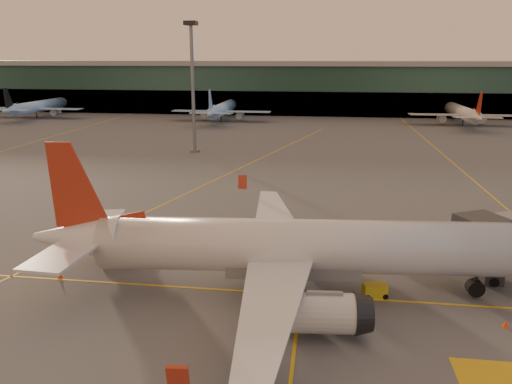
# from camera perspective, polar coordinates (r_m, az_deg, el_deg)

# --- Properties ---
(ground) EXTENTS (600.00, 600.00, 0.00)m
(ground) POSITION_cam_1_polar(r_m,az_deg,el_deg) (38.09, -3.07, -14.55)
(ground) COLOR #4C4F54
(ground) RESTS_ON ground
(taxi_markings) EXTENTS (100.12, 173.00, 0.01)m
(taxi_markings) POSITION_cam_1_polar(r_m,az_deg,el_deg) (80.40, -2.16, 1.59)
(taxi_markings) COLOR gold
(taxi_markings) RESTS_ON ground
(terminal) EXTENTS (400.00, 20.00, 17.60)m
(terminal) POSITION_cam_1_polar(r_m,az_deg,el_deg) (174.64, 5.97, 11.77)
(terminal) COLOR #19382D
(terminal) RESTS_ON ground
(mast_west_near) EXTENTS (2.40, 2.40, 25.60)m
(mast_west_near) POSITION_cam_1_polar(r_m,az_deg,el_deg) (102.03, -7.27, 12.80)
(mast_west_near) COLOR slate
(mast_west_near) RESTS_ON ground
(distant_aircraft_row) EXTENTS (350.00, 34.00, 13.00)m
(distant_aircraft_row) POSITION_cam_1_polar(r_m,az_deg,el_deg) (151.67, 9.65, 7.81)
(distant_aircraft_row) COLOR #98C7FF
(distant_aircraft_row) RESTS_ON ground
(main_airplane) EXTENTS (41.44, 37.40, 12.50)m
(main_airplane) POSITION_cam_1_polar(r_m,az_deg,el_deg) (40.32, 3.95, -6.41)
(main_airplane) COLOR silver
(main_airplane) RESTS_ON ground
(catering_truck) EXTENTS (5.51, 3.06, 4.06)m
(catering_truck) POSITION_cam_1_polar(r_m,az_deg,el_deg) (49.49, -15.22, -4.94)
(catering_truck) COLOR #B6301A
(catering_truck) RESTS_ON ground
(gpu_cart) EXTENTS (2.11, 1.52, 1.12)m
(gpu_cart) POSITION_cam_1_polar(r_m,az_deg,el_deg) (42.35, 13.42, -10.92)
(gpu_cart) COLOR gold
(gpu_cart) RESTS_ON ground
(pushback_tug) EXTENTS (3.66, 2.83, 1.67)m
(pushback_tug) POSITION_cam_1_polar(r_m,az_deg,el_deg) (49.92, 15.69, -6.80)
(pushback_tug) COLOR black
(pushback_tug) RESTS_ON ground
(cone_tail) EXTENTS (0.48, 0.48, 0.61)m
(cone_tail) POSITION_cam_1_polar(r_m,az_deg,el_deg) (47.94, -21.54, -8.76)
(cone_tail) COLOR #F73F0D
(cone_tail) RESTS_ON ground
(cone_wing_left) EXTENTS (0.37, 0.37, 0.48)m
(cone_wing_left) POSITION_cam_1_polar(r_m,az_deg,el_deg) (57.30, 5.15, -3.88)
(cone_wing_left) COLOR #F73F0D
(cone_wing_left) RESTS_ON ground
(cone_fwd) EXTENTS (0.44, 0.44, 0.56)m
(cone_fwd) POSITION_cam_1_polar(r_m,az_deg,el_deg) (41.35, 26.63, -13.31)
(cone_fwd) COLOR #F73F0D
(cone_fwd) RESTS_ON ground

